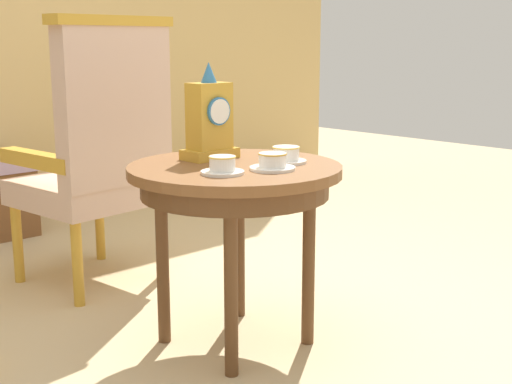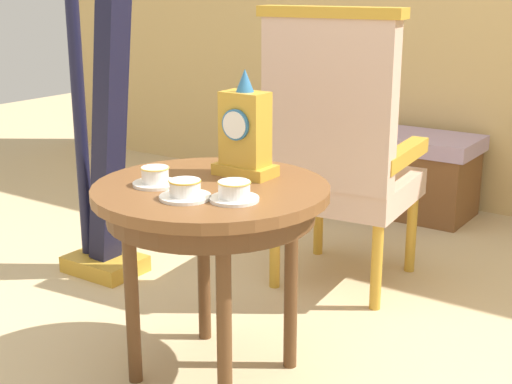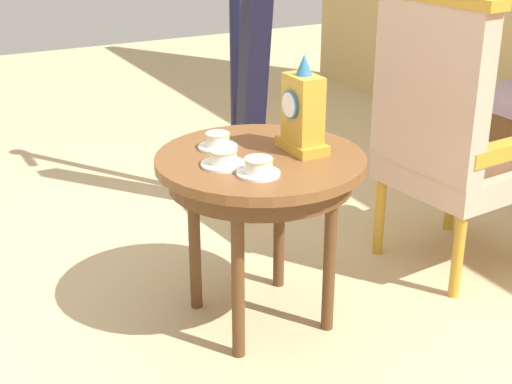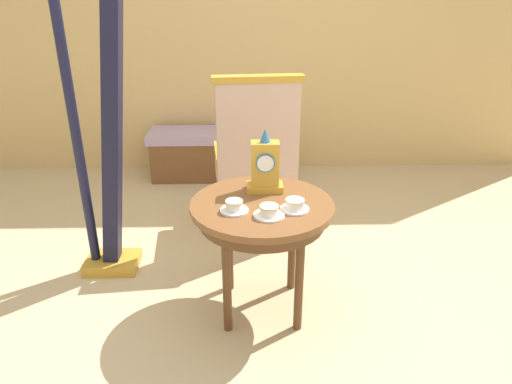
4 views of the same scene
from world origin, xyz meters
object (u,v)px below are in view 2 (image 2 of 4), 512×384
object	(u,v)px
teacup_right	(185,190)
teacup_center	(234,192)
side_table	(211,209)
harp	(101,97)
window_bench	(374,168)
teacup_left	(155,177)
armchair	(338,148)
mantel_clock	(245,134)

from	to	relation	value
teacup_right	teacup_center	bearing A→B (deg)	26.37
side_table	harp	size ratio (longest dim) A/B	0.38
window_bench	teacup_right	bearing A→B (deg)	-79.04
teacup_left	window_bench	xyz separation A→B (m)	(-0.25, 2.06, -0.44)
side_table	teacup_center	bearing A→B (deg)	-30.47
teacup_center	window_bench	distance (m)	2.16
window_bench	harp	bearing A→B (deg)	-108.09
armchair	harp	bearing A→B (deg)	-154.39
mantel_clock	harp	distance (m)	0.94
window_bench	armchair	bearing A→B (deg)	-71.80
teacup_left	armchair	bearing A→B (deg)	82.36
teacup_left	teacup_center	xyz separation A→B (m)	(0.29, 0.01, 0.00)
mantel_clock	armchair	size ratio (longest dim) A/B	0.29
armchair	harp	distance (m)	0.99
teacup_right	harp	world-z (taller)	harp
harp	mantel_clock	bearing A→B (deg)	-16.25
armchair	side_table	bearing A→B (deg)	-89.15
teacup_center	armchair	xyz separation A→B (m)	(-0.17, 0.92, -0.07)
teacup_left	armchair	distance (m)	0.94
side_table	teacup_left	xyz separation A→B (m)	(-0.14, -0.10, 0.10)
teacup_right	harp	size ratio (longest dim) A/B	0.08
side_table	mantel_clock	bearing A→B (deg)	82.76
armchair	window_bench	bearing A→B (deg)	108.20
teacup_center	mantel_clock	size ratio (longest dim) A/B	0.42
side_table	window_bench	xyz separation A→B (m)	(-0.38, 1.96, -0.34)
mantel_clock	armchair	distance (m)	0.71
mantel_clock	window_bench	distance (m)	1.93
window_bench	teacup_center	bearing A→B (deg)	-75.37
mantel_clock	teacup_right	bearing A→B (deg)	-88.61
side_table	harp	world-z (taller)	harp
window_bench	teacup_left	bearing A→B (deg)	-83.20
harp	window_bench	xyz separation A→B (m)	(0.50, 1.55, -0.55)
side_table	harp	bearing A→B (deg)	154.92
armchair	teacup_left	bearing A→B (deg)	-97.64
side_table	teacup_center	xyz separation A→B (m)	(0.15, -0.09, 0.10)
mantel_clock	teacup_center	bearing A→B (deg)	-60.98
side_table	mantel_clock	world-z (taller)	mantel_clock
armchair	teacup_center	bearing A→B (deg)	-79.86
mantel_clock	window_bench	size ratio (longest dim) A/B	0.30
harp	window_bench	size ratio (longest dim) A/B	1.67
teacup_left	teacup_center	size ratio (longest dim) A/B	0.98
teacup_right	teacup_center	size ratio (longest dim) A/B	1.05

